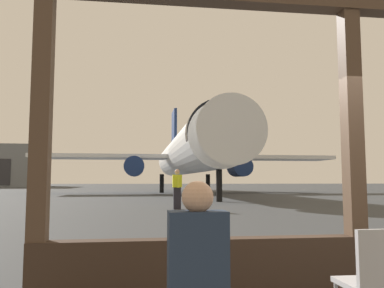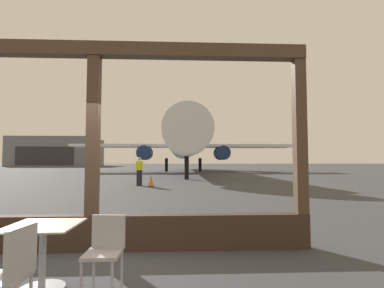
{
  "view_description": "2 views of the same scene",
  "coord_description": "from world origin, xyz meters",
  "px_view_note": "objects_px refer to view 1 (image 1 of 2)",
  "views": [
    {
      "loc": [
        -2.57,
        -4.47,
        1.24
      ],
      "look_at": [
        0.29,
        16.96,
        3.25
      ],
      "focal_mm": 36.93,
      "sensor_mm": 36.0,
      "label": 1
    },
    {
      "loc": [
        1.48,
        -5.03,
        1.52
      ],
      "look_at": [
        2.59,
        19.07,
        2.93
      ],
      "focal_mm": 26.96,
      "sensor_mm": 36.0,
      "label": 2
    }
  ],
  "objects_px": {
    "seated_passenger": "(197,263)",
    "ground_crew_worker": "(177,188)",
    "cafe_chair_aisle_left": "(375,277)",
    "airplane": "(189,153)",
    "traffic_cone": "(196,202)"
  },
  "relations": [
    {
      "from": "cafe_chair_aisle_left",
      "to": "ground_crew_worker",
      "type": "xyz_separation_m",
      "value": [
        -0.06,
        14.48,
        0.36
      ]
    },
    {
      "from": "airplane",
      "to": "traffic_cone",
      "type": "bearing_deg",
      "value": -96.25
    },
    {
      "from": "airplane",
      "to": "traffic_cone",
      "type": "relative_size",
      "value": 50.64
    },
    {
      "from": "cafe_chair_aisle_left",
      "to": "traffic_cone",
      "type": "xyz_separation_m",
      "value": [
        0.7,
        13.97,
        -0.2
      ]
    },
    {
      "from": "seated_passenger",
      "to": "traffic_cone",
      "type": "relative_size",
      "value": 1.72
    },
    {
      "from": "cafe_chair_aisle_left",
      "to": "seated_passenger",
      "type": "relative_size",
      "value": 0.72
    },
    {
      "from": "traffic_cone",
      "to": "seated_passenger",
      "type": "bearing_deg",
      "value": -98.17
    },
    {
      "from": "airplane",
      "to": "cafe_chair_aisle_left",
      "type": "bearing_deg",
      "value": -94.89
    },
    {
      "from": "airplane",
      "to": "ground_crew_worker",
      "type": "bearing_deg",
      "value": -98.52
    },
    {
      "from": "seated_passenger",
      "to": "airplane",
      "type": "height_order",
      "value": "airplane"
    },
    {
      "from": "airplane",
      "to": "traffic_cone",
      "type": "distance_m",
      "value": 21.26
    },
    {
      "from": "ground_crew_worker",
      "to": "traffic_cone",
      "type": "distance_m",
      "value": 1.07
    },
    {
      "from": "seated_passenger",
      "to": "ground_crew_worker",
      "type": "bearing_deg",
      "value": 85.1
    },
    {
      "from": "ground_crew_worker",
      "to": "traffic_cone",
      "type": "xyz_separation_m",
      "value": [
        0.76,
        -0.51,
        -0.56
      ]
    },
    {
      "from": "ground_crew_worker",
      "to": "seated_passenger",
      "type": "bearing_deg",
      "value": -94.9
    }
  ]
}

